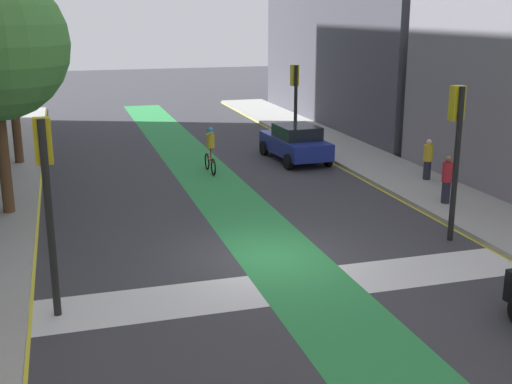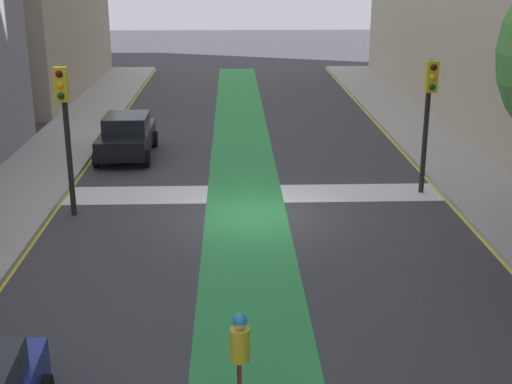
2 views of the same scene
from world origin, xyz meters
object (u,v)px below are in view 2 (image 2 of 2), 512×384
object	(u,v)px
car_black_right_near	(127,136)
cyclist_in_lane	(240,366)
traffic_signal_near_right	(65,113)
traffic_signal_near_left	(429,102)

from	to	relation	value
car_black_right_near	cyclist_in_lane	bearing A→B (deg)	104.06
car_black_right_near	traffic_signal_near_right	bearing A→B (deg)	84.40
traffic_signal_near_right	car_black_right_near	world-z (taller)	traffic_signal_near_right
traffic_signal_near_right	traffic_signal_near_left	size ratio (longest dim) A/B	1.03
traffic_signal_near_right	cyclist_in_lane	distance (m)	10.99
traffic_signal_near_left	car_black_right_near	size ratio (longest dim) A/B	1.00
traffic_signal_near_left	cyclist_in_lane	bearing A→B (deg)	62.38
traffic_signal_near_left	cyclist_in_lane	xyz separation A→B (m)	(5.99, 11.44, -2.00)
traffic_signal_near_right	car_black_right_near	xyz separation A→B (m)	(-0.65, -6.68, -2.25)
traffic_signal_near_right	cyclist_in_lane	xyz separation A→B (m)	(-4.75, 9.69, -2.08)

